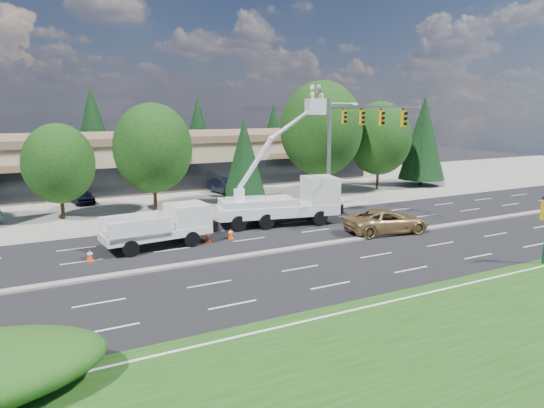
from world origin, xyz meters
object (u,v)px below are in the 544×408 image
signal_mast (345,137)px  minivan (387,221)px  bucket_truck (288,195)px  utility_pickup (164,230)px

signal_mast → minivan: size_ratio=1.78×
bucket_truck → minivan: size_ratio=1.72×
signal_mast → utility_pickup: (-15.18, -2.80, -5.06)m
signal_mast → minivan: (-1.06, -6.44, -5.26)m
utility_pickup → minivan: (14.12, -3.65, -0.21)m
signal_mast → bucket_truck: (-5.69, -1.20, -3.96)m
minivan → bucket_truck: bearing=50.3°
signal_mast → bucket_truck: 7.04m
utility_pickup → bucket_truck: (9.49, 1.60, 1.09)m
signal_mast → bucket_truck: bucket_truck is taller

